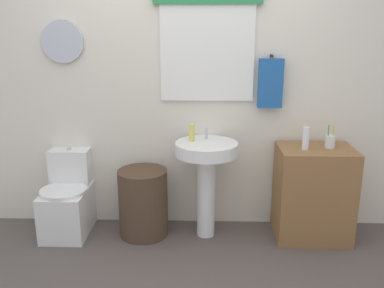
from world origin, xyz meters
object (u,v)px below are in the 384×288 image
at_px(toilet, 68,201).
at_px(laundry_hamper, 143,203).
at_px(toothbrush_cup, 330,141).
at_px(pedestal_sink, 206,167).
at_px(wooden_cabinet, 313,193).
at_px(soap_bottle, 192,133).
at_px(lotion_bottle, 306,138).

distance_m(toilet, laundry_hamper, 0.65).
relative_size(toilet, toothbrush_cup, 3.86).
height_order(pedestal_sink, wooden_cabinet, pedestal_sink).
bearing_deg(pedestal_sink, soap_bottle, 157.38).
bearing_deg(toilet, lotion_bottle, -2.07).
xyz_separation_m(toilet, laundry_hamper, (0.65, -0.03, 0.01)).
relative_size(pedestal_sink, soap_bottle, 5.77).
bearing_deg(soap_bottle, lotion_bottle, -5.72).
xyz_separation_m(pedestal_sink, soap_bottle, (-0.12, 0.05, 0.28)).
bearing_deg(pedestal_sink, laundry_hamper, 180.00).
relative_size(toilet, soap_bottle, 5.06).
xyz_separation_m(laundry_hamper, toothbrush_cup, (1.52, 0.02, 0.54)).
xyz_separation_m(wooden_cabinet, toothbrush_cup, (0.10, 0.02, 0.44)).
distance_m(laundry_hamper, pedestal_sink, 0.62).
xyz_separation_m(pedestal_sink, toothbrush_cup, (0.99, 0.02, 0.22)).
distance_m(laundry_hamper, toothbrush_cup, 1.61).
xyz_separation_m(pedestal_sink, lotion_bottle, (0.78, -0.04, 0.26)).
distance_m(toilet, soap_bottle, 1.22).
bearing_deg(wooden_cabinet, laundry_hamper, 180.00).
distance_m(wooden_cabinet, soap_bottle, 1.12).
height_order(toilet, laundry_hamper, toilet).
relative_size(lotion_bottle, toothbrush_cup, 0.99).
distance_m(wooden_cabinet, lotion_bottle, 0.49).
height_order(pedestal_sink, soap_bottle, soap_bottle).
bearing_deg(lotion_bottle, toothbrush_cup, 15.99).
bearing_deg(laundry_hamper, toothbrush_cup, 0.76).
relative_size(toilet, pedestal_sink, 0.88).
distance_m(lotion_bottle, toothbrush_cup, 0.22).
distance_m(toilet, toothbrush_cup, 2.24).
xyz_separation_m(laundry_hamper, pedestal_sink, (0.53, -0.00, 0.32)).
bearing_deg(toothbrush_cup, soap_bottle, 178.45).
xyz_separation_m(toilet, lotion_bottle, (1.96, -0.07, 0.59)).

